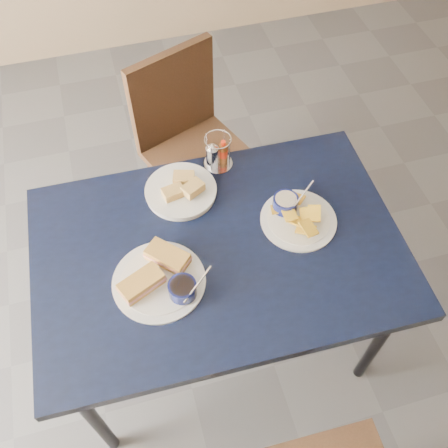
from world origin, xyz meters
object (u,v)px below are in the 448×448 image
object	(u,v)px
dining_table	(219,257)
bread_basket	(181,190)
condiment_caddy	(217,154)
chair_far	(194,132)
sandwich_plate	(161,277)
plantain_plate	(294,213)

from	to	relation	value
dining_table	bread_basket	world-z (taller)	bread_basket
dining_table	bread_basket	xyz separation A→B (m)	(-0.07, 0.26, 0.08)
condiment_caddy	dining_table	bearing A→B (deg)	-104.32
chair_far	bread_basket	world-z (taller)	chair_far
dining_table	chair_far	world-z (taller)	chair_far
chair_far	bread_basket	xyz separation A→B (m)	(-0.16, -0.53, 0.25)
dining_table	sandwich_plate	bearing A→B (deg)	-160.36
bread_basket	sandwich_plate	bearing A→B (deg)	-112.97
dining_table	condiment_caddy	distance (m)	0.40
sandwich_plate	plantain_plate	world-z (taller)	same
plantain_plate	bread_basket	bearing A→B (deg)	149.55
chair_far	plantain_plate	bearing A→B (deg)	-75.26
sandwich_plate	dining_table	bearing A→B (deg)	19.64
chair_far	condiment_caddy	size ratio (longest dim) A/B	6.64
sandwich_plate	bread_basket	distance (m)	0.36
chair_far	condiment_caddy	distance (m)	0.51
chair_far	dining_table	bearing A→B (deg)	-96.73
chair_far	sandwich_plate	distance (m)	0.95
plantain_plate	bread_basket	xyz separation A→B (m)	(-0.36, 0.21, -0.00)
bread_basket	chair_far	bearing A→B (deg)	73.11
bread_basket	condiment_caddy	distance (m)	0.20
dining_table	plantain_plate	world-z (taller)	plantain_plate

